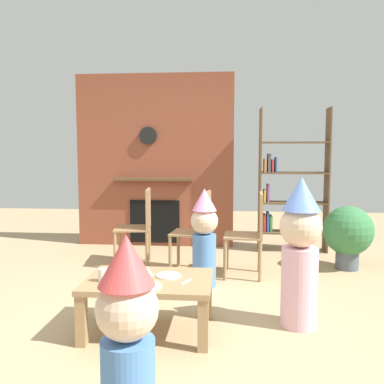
# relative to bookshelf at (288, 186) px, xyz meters

# --- Properties ---
(ground_plane) EXTENTS (12.00, 12.00, 0.00)m
(ground_plane) POSITION_rel_bookshelf_xyz_m (-1.26, -2.40, -0.87)
(ground_plane) COLOR tan
(brick_fireplace_feature) EXTENTS (2.20, 0.28, 2.40)m
(brick_fireplace_feature) POSITION_rel_bookshelf_xyz_m (-1.82, 0.20, 0.32)
(brick_fireplace_feature) COLOR brown
(brick_fireplace_feature) RESTS_ON ground_plane
(bookshelf) EXTENTS (0.90, 0.28, 1.90)m
(bookshelf) POSITION_rel_bookshelf_xyz_m (0.00, 0.00, 0.00)
(bookshelf) COLOR brown
(bookshelf) RESTS_ON ground_plane
(coffee_table) EXTENTS (0.93, 0.64, 0.40)m
(coffee_table) POSITION_rel_bookshelf_xyz_m (-1.37, -2.65, -0.54)
(coffee_table) COLOR #9E7A51
(coffee_table) RESTS_ON ground_plane
(paper_cup_near_left) EXTENTS (0.08, 0.08, 0.11)m
(paper_cup_near_left) POSITION_rel_bookshelf_xyz_m (-1.50, -2.69, -0.42)
(paper_cup_near_left) COLOR #8CD18C
(paper_cup_near_left) RESTS_ON coffee_table
(paper_cup_near_right) EXTENTS (0.06, 0.06, 0.11)m
(paper_cup_near_right) POSITION_rel_bookshelf_xyz_m (-1.64, -2.53, -0.42)
(paper_cup_near_right) COLOR silver
(paper_cup_near_right) RESTS_ON coffee_table
(paper_cup_center) EXTENTS (0.07, 0.07, 0.09)m
(paper_cup_center) POSITION_rel_bookshelf_xyz_m (-1.69, -2.74, -0.43)
(paper_cup_center) COLOR silver
(paper_cup_center) RESTS_ON coffee_table
(paper_plate_front) EXTENTS (0.18, 0.18, 0.01)m
(paper_plate_front) POSITION_rel_bookshelf_xyz_m (-1.23, -2.58, -0.47)
(paper_plate_front) COLOR white
(paper_plate_front) RESTS_ON coffee_table
(paper_plate_rear) EXTENTS (0.21, 0.21, 0.01)m
(paper_plate_rear) POSITION_rel_bookshelf_xyz_m (-1.35, -2.84, -0.47)
(paper_plate_rear) COLOR white
(paper_plate_rear) RESTS_ON coffee_table
(birthday_cake_slice) EXTENTS (0.10, 0.10, 0.07)m
(birthday_cake_slice) POSITION_rel_bookshelf_xyz_m (-1.40, -2.58, -0.44)
(birthday_cake_slice) COLOR #EAC68C
(birthday_cake_slice) RESTS_ON coffee_table
(table_fork) EXTENTS (0.07, 0.14, 0.01)m
(table_fork) POSITION_rel_bookshelf_xyz_m (-1.09, -2.71, -0.47)
(table_fork) COLOR silver
(table_fork) RESTS_ON coffee_table
(child_with_cone_hat) EXTENTS (0.27, 0.27, 0.99)m
(child_with_cone_hat) POSITION_rel_bookshelf_xyz_m (-1.22, -3.90, -0.35)
(child_with_cone_hat) COLOR #4C7FC6
(child_with_cone_hat) RESTS_ON ground_plane
(child_in_pink) EXTENTS (0.32, 0.32, 1.15)m
(child_in_pink) POSITION_rel_bookshelf_xyz_m (-0.24, -2.45, -0.27)
(child_in_pink) COLOR #EAB2C6
(child_in_pink) RESTS_ON ground_plane
(child_by_the_chairs) EXTENTS (0.27, 0.27, 0.97)m
(child_by_the_chairs) POSITION_rel_bookshelf_xyz_m (-1.02, -1.58, -0.36)
(child_by_the_chairs) COLOR #4C7FC6
(child_by_the_chairs) RESTS_ON ground_plane
(dining_chair_left) EXTENTS (0.44, 0.44, 0.90)m
(dining_chair_left) POSITION_rel_bookshelf_xyz_m (-1.81, -0.89, -0.36)
(dining_chair_left) COLOR #9E7A51
(dining_chair_left) RESTS_ON ground_plane
(dining_chair_middle) EXTENTS (0.45, 0.45, 0.90)m
(dining_chair_middle) POSITION_rel_bookshelf_xyz_m (-1.12, -1.13, -0.36)
(dining_chair_middle) COLOR #9E7A51
(dining_chair_middle) RESTS_ON ground_plane
(dining_chair_right) EXTENTS (0.42, 0.42, 0.90)m
(dining_chair_right) POSITION_rel_bookshelf_xyz_m (-0.54, -1.21, -0.36)
(dining_chair_right) COLOR #9E7A51
(dining_chair_right) RESTS_ON ground_plane
(potted_plant_tall) EXTENTS (0.56, 0.56, 0.72)m
(potted_plant_tall) POSITION_rel_bookshelf_xyz_m (0.57, -0.84, -0.45)
(potted_plant_tall) COLOR #4C5660
(potted_plant_tall) RESTS_ON ground_plane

